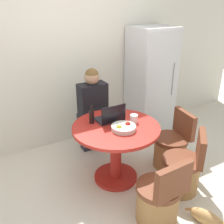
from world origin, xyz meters
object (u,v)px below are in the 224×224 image
(chair_near_camera, at_px, (159,201))
(fruit_bowl, at_px, (124,128))
(dining_table, at_px, (116,143))
(chair_right_side, at_px, (171,148))
(laptop, at_px, (110,118))
(chair_near_right_corner, at_px, (182,171))
(refrigerator, at_px, (151,81))
(person_seated, at_px, (92,108))
(bottle, at_px, (92,116))
(cat, at_px, (210,219))

(chair_near_camera, distance_m, fruit_bowl, 0.89)
(dining_table, bearing_deg, chair_right_side, -8.23)
(laptop, distance_m, fruit_bowl, 0.29)
(chair_near_right_corner, distance_m, laptop, 1.10)
(chair_near_camera, height_order, laptop, laptop)
(refrigerator, distance_m, chair_near_right_corner, 1.78)
(chair_near_right_corner, xyz_separation_m, laptop, (-0.59, 0.75, 0.55))
(refrigerator, relative_size, dining_table, 1.66)
(chair_near_right_corner, relative_size, chair_near_camera, 1.00)
(person_seated, height_order, bottle, person_seated)
(person_seated, relative_size, laptop, 4.01)
(chair_right_side, bearing_deg, chair_near_right_corner, -18.09)
(fruit_bowl, bearing_deg, dining_table, 102.86)
(chair_right_side, relative_size, bottle, 3.42)
(bottle, relative_size, cat, 0.48)
(chair_near_right_corner, height_order, fruit_bowl, fruit_bowl)
(chair_near_right_corner, xyz_separation_m, chair_right_side, (0.23, 0.47, 0.00))
(chair_near_right_corner, xyz_separation_m, person_seated, (-0.57, 1.35, 0.46))
(chair_near_camera, bearing_deg, bottle, -79.08)
(chair_near_right_corner, bearing_deg, cat, 31.06)
(dining_table, relative_size, chair_right_side, 1.34)
(chair_near_right_corner, bearing_deg, refrigerator, -158.03)
(bottle, height_order, cat, bottle)
(dining_table, distance_m, person_seated, 0.78)
(person_seated, distance_m, cat, 2.08)
(refrigerator, xyz_separation_m, laptop, (-1.23, -0.79, -0.07))
(chair_near_right_corner, height_order, bottle, bottle)
(refrigerator, bearing_deg, person_seated, -170.91)
(chair_near_right_corner, height_order, chair_right_side, same)
(person_seated, height_order, laptop, person_seated)
(refrigerator, bearing_deg, chair_near_right_corner, -112.45)
(dining_table, distance_m, chair_near_right_corner, 0.88)
(laptop, bearing_deg, chair_near_right_corner, 128.20)
(fruit_bowl, bearing_deg, laptop, 93.64)
(dining_table, height_order, chair_near_right_corner, chair_near_right_corner)
(person_seated, bearing_deg, refrigerator, -170.91)
(fruit_bowl, bearing_deg, cat, -67.49)
(laptop, height_order, fruit_bowl, laptop)
(chair_near_right_corner, distance_m, fruit_bowl, 0.91)
(dining_table, bearing_deg, laptop, 86.26)
(laptop, bearing_deg, chair_near_camera, 91.31)
(laptop, relative_size, bottle, 1.41)
(chair_near_right_corner, bearing_deg, bottle, -90.54)
(chair_right_side, distance_m, chair_near_camera, 1.07)
(chair_right_side, xyz_separation_m, cat, (-0.37, -1.05, -0.18))
(chair_near_camera, relative_size, laptop, 2.43)
(chair_near_right_corner, bearing_deg, fruit_bowl, -84.53)
(fruit_bowl, relative_size, bottle, 1.24)
(refrigerator, bearing_deg, dining_table, -142.38)
(refrigerator, height_order, bottle, refrigerator)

